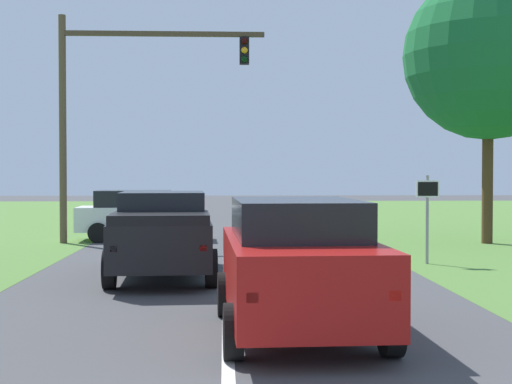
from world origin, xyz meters
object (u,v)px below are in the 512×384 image
object	(u,v)px
keep_moving_sign	(427,207)
oak_tree_right	(489,56)
pickup_truck_lead	(163,233)
crossing_suv_far	(138,214)
red_suv_near	(297,263)
traffic_light	(115,94)

from	to	relation	value
keep_moving_sign	oak_tree_right	size ratio (longest dim) A/B	0.25
keep_moving_sign	oak_tree_right	world-z (taller)	oak_tree_right
pickup_truck_lead	keep_moving_sign	distance (m)	6.98
pickup_truck_lead	oak_tree_right	xyz separation A→B (m)	(10.12, 7.53, 5.24)
pickup_truck_lead	crossing_suv_far	xyz separation A→B (m)	(-1.63, 9.22, -0.08)
red_suv_near	oak_tree_right	size ratio (longest dim) A/B	0.51
red_suv_near	pickup_truck_lead	xyz separation A→B (m)	(-2.44, 5.78, -0.03)
oak_tree_right	crossing_suv_far	xyz separation A→B (m)	(-11.76, 1.69, -5.32)
traffic_light	oak_tree_right	size ratio (longest dim) A/B	0.84
red_suv_near	crossing_suv_far	bearing A→B (deg)	105.20
red_suv_near	crossing_suv_far	world-z (taller)	red_suv_near
pickup_truck_lead	traffic_light	xyz separation A→B (m)	(-2.26, 8.24, 3.98)
crossing_suv_far	oak_tree_right	bearing A→B (deg)	-8.19
traffic_light	crossing_suv_far	bearing A→B (deg)	57.21
crossing_suv_far	traffic_light	bearing A→B (deg)	-122.79
traffic_light	crossing_suv_far	size ratio (longest dim) A/B	1.76
traffic_light	keep_moving_sign	bearing A→B (deg)	-34.28
pickup_truck_lead	keep_moving_sign	bearing A→B (deg)	18.36
red_suv_near	traffic_light	size ratio (longest dim) A/B	0.61
pickup_truck_lead	red_suv_near	bearing A→B (deg)	-67.10
oak_tree_right	crossing_suv_far	bearing A→B (deg)	171.81
pickup_truck_lead	oak_tree_right	size ratio (longest dim) A/B	0.60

